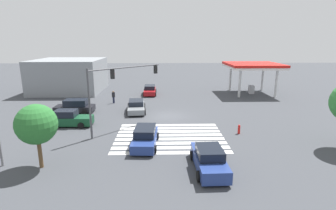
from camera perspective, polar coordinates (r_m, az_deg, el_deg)
ground_plane at (r=29.62m, az=0.00°, el=-2.44°), size 139.00×139.00×0.00m
crosswalk_markings at (r=23.42m, az=0.39°, el=-6.97°), size 9.51×7.25×0.01m
traffic_signal_mast at (r=24.14m, az=-11.57°, el=4.51°), size 5.90×5.90×6.15m
car_0 at (r=31.57m, az=-6.91°, el=-0.28°), size 2.45×4.99×1.36m
car_1 at (r=41.43m, az=-3.98°, el=3.24°), size 2.08×4.69×1.42m
car_2 at (r=21.51m, az=-5.00°, el=-6.98°), size 2.21×4.73×1.51m
car_3 at (r=32.84m, az=-19.55°, el=-0.28°), size 4.47×2.15×1.57m
car_4 at (r=17.84m, az=8.93°, el=-11.61°), size 2.16×4.82×1.59m
car_5 at (r=27.97m, az=-20.85°, el=-2.82°), size 4.58×2.01×1.62m
gas_station_canopy at (r=43.58m, az=18.01°, el=7.93°), size 8.00×8.00×4.82m
corner_building at (r=46.75m, az=-20.60°, el=6.06°), size 10.50×10.50×5.28m
pedestrian at (r=36.17m, az=-11.78°, el=1.87°), size 0.40×0.42×1.72m
tree_corner_b at (r=19.08m, az=-26.73°, el=-3.81°), size 2.66×2.66×4.39m
fire_hydrant at (r=24.95m, az=15.20°, el=-5.10°), size 0.22×0.22×0.86m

